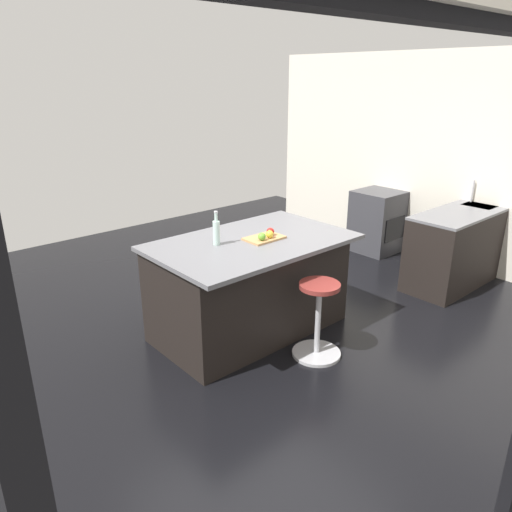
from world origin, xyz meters
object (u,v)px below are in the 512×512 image
at_px(apple_yellow, 270,234).
at_px(apple_green, 262,237).
at_px(kitchen_island, 249,285).
at_px(cutting_board, 264,238).
at_px(oven_range, 377,221).
at_px(water_bottle, 216,232).
at_px(stool_by_window, 318,322).
at_px(apple_red, 270,232).

xyz_separation_m(apple_yellow, apple_green, (0.10, 0.01, 0.00)).
height_order(kitchen_island, apple_yellow, apple_yellow).
bearing_deg(cutting_board, kitchen_island, -43.34).
height_order(cutting_board, apple_green, apple_green).
height_order(oven_range, water_bottle, water_bottle).
relative_size(stool_by_window, apple_yellow, 9.78).
height_order(oven_range, apple_red, apple_red).
xyz_separation_m(stool_by_window, apple_green, (0.12, -0.61, 0.68)).
bearing_deg(water_bottle, apple_red, 162.43).
bearing_deg(apple_yellow, cutting_board, -68.08).
xyz_separation_m(kitchen_island, water_bottle, (0.33, -0.07, 0.59)).
bearing_deg(kitchen_island, stool_by_window, 100.91).
distance_m(kitchen_island, apple_green, 0.55).
relative_size(apple_green, water_bottle, 0.23).
relative_size(stool_by_window, apple_red, 9.67).
bearing_deg(stool_by_window, apple_green, -78.39).
height_order(cutting_board, water_bottle, water_bottle).
xyz_separation_m(oven_range, apple_green, (2.87, 0.73, 0.57)).
distance_m(oven_range, apple_red, 2.85).
distance_m(apple_yellow, apple_red, 0.08).
xyz_separation_m(oven_range, apple_yellow, (2.77, 0.73, 0.57)).
relative_size(kitchen_island, stool_by_window, 2.64).
bearing_deg(apple_yellow, kitchen_island, -50.35).
bearing_deg(cutting_board, water_bottle, -21.07).
bearing_deg(apple_green, stool_by_window, 101.61).
xyz_separation_m(stool_by_window, apple_yellow, (0.02, -0.61, 0.68)).
xyz_separation_m(cutting_board, apple_yellow, (-0.02, 0.05, 0.05)).
bearing_deg(kitchen_island, water_bottle, -11.89).
bearing_deg(oven_range, cutting_board, 13.62).
distance_m(apple_yellow, water_bottle, 0.50).
bearing_deg(stool_by_window, cutting_board, -86.15).
relative_size(oven_range, stool_by_window, 1.23).
height_order(stool_by_window, water_bottle, water_bottle).
height_order(kitchen_island, water_bottle, water_bottle).
height_order(stool_by_window, apple_yellow, apple_yellow).
height_order(kitchen_island, cutting_board, cutting_board).
bearing_deg(apple_red, cutting_board, 2.40).
distance_m(apple_yellow, apple_green, 0.10).
bearing_deg(cutting_board, apple_red, -177.60).
distance_m(oven_range, apple_yellow, 2.92).
distance_m(kitchen_island, apple_red, 0.57).
xyz_separation_m(cutting_board, water_bottle, (0.43, -0.16, 0.11)).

